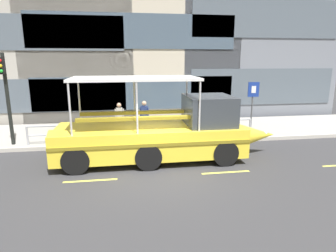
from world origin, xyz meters
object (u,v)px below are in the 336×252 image
traffic_light_pole (6,90)px  pedestrian_mid_right (119,115)px  pedestrian_mid_left (144,114)px  parking_sign (253,99)px  duck_tour_boat (164,133)px  pedestrian_near_bow (217,114)px

traffic_light_pole → pedestrian_mid_right: bearing=13.5°
pedestrian_mid_left → pedestrian_mid_right: bearing=176.8°
parking_sign → pedestrian_mid_left: 5.73m
traffic_light_pole → parking_sign: bearing=2.0°
parking_sign → pedestrian_mid_left: (-5.63, 0.68, -0.78)m
traffic_light_pole → duck_tour_boat: 7.30m
pedestrian_near_bow → pedestrian_mid_right: (-5.19, 0.26, 0.03)m
parking_sign → duck_tour_boat: 5.92m
traffic_light_pole → pedestrian_near_bow: bearing=5.2°
duck_tour_boat → pedestrian_mid_right: size_ratio=5.60×
pedestrian_mid_right → duck_tour_boat: bearing=-63.3°
duck_tour_boat → pedestrian_near_bow: 4.75m
traffic_light_pole → parking_sign: size_ratio=1.53×
traffic_light_pole → pedestrian_mid_left: 6.42m
duck_tour_boat → pedestrian_near_bow: (3.36, 3.36, 0.06)m
traffic_light_pole → pedestrian_mid_left: traffic_light_pole is taller
pedestrian_mid_left → pedestrian_mid_right: size_ratio=1.05×
duck_tour_boat → pedestrian_mid_right: (-1.82, 3.62, 0.09)m
parking_sign → pedestrian_mid_left: parking_sign is taller
duck_tour_boat → pedestrian_mid_right: duck_tour_boat is taller
pedestrian_mid_right → pedestrian_near_bow: bearing=-2.8°
pedestrian_near_bow → pedestrian_mid_right: bearing=177.2°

